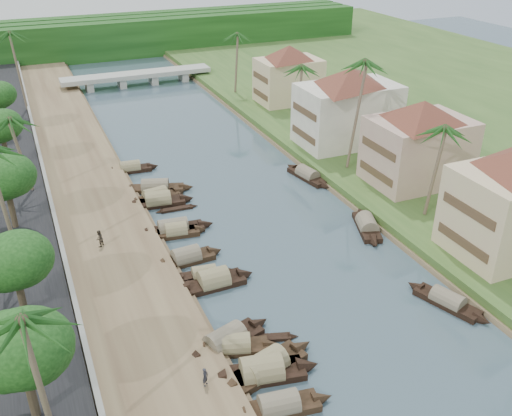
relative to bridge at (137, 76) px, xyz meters
name	(u,v)px	position (x,y,z in m)	size (l,w,h in m)	color
ground	(323,293)	(0.00, -72.00, -1.72)	(220.00, 220.00, 0.00)	#3B4E59
left_bank	(98,222)	(-16.00, -52.00, -1.32)	(10.00, 180.00, 0.80)	brown
right_bank	(377,167)	(19.00, -52.00, -1.12)	(16.00, 180.00, 1.20)	#304F1F
road	(12,235)	(-24.50, -52.00, -1.02)	(8.00, 180.00, 1.40)	black
retaining_wall	(56,221)	(-20.20, -52.00, -0.37)	(0.40, 180.00, 1.10)	gray
treeline	(109,37)	(0.00, 28.00, 2.28)	(120.00, 14.00, 8.00)	black
bridge	(137,76)	(0.00, 0.00, 0.00)	(28.00, 4.00, 2.40)	#9C9D93
building_mid	(419,141)	(19.99, -58.00, 4.41)	(14.11, 14.11, 9.70)	tan
building_far	(348,106)	(18.99, -44.00, 4.66)	(15.59, 15.59, 10.20)	silver
building_distant	(289,73)	(19.99, -24.00, 4.16)	(12.62, 12.62, 9.20)	tan
sampan_0	(279,407)	(-9.19, -82.46, -1.31)	(7.92, 2.58, 2.07)	black
sampan_1	(262,372)	(-8.99, -79.13, -1.30)	(8.96, 3.55, 2.55)	black
sampan_2	(265,368)	(-8.59, -78.81, -1.30)	(9.45, 4.42, 2.42)	black
sampan_3	(226,342)	(-10.21, -75.07, -1.30)	(8.90, 4.47, 2.34)	black
sampan_4	(234,347)	(-9.82, -75.81, -1.31)	(7.40, 3.72, 2.09)	black
sampan_5	(214,282)	(-8.42, -67.22, -1.30)	(7.86, 2.31, 2.47)	black
sampan_6	(186,258)	(-9.51, -62.55, -1.31)	(7.57, 2.27, 2.23)	black
sampan_7	(204,275)	(-8.83, -65.83, -1.32)	(6.46, 2.06, 1.76)	black
sampan_8	(176,232)	(-9.03, -57.39, -1.31)	(6.70, 2.43, 2.06)	black
sampan_9	(173,229)	(-9.13, -56.65, -1.31)	(8.89, 2.41, 2.22)	black
sampan_10	(156,197)	(-8.96, -48.71, -1.31)	(7.94, 2.91, 2.15)	black
sampan_11	(158,202)	(-9.00, -50.01, -1.30)	(8.49, 2.86, 2.37)	black
sampan_12	(155,188)	(-8.38, -46.29, -1.31)	(9.30, 4.56, 2.20)	black
sampan_13	(130,169)	(-9.91, -39.55, -1.31)	(7.43, 2.19, 2.03)	black
sampan_14	(447,301)	(8.77, -77.68, -1.31)	(4.09, 8.02, 1.97)	black
sampan_15	(367,226)	(9.65, -64.03, -1.31)	(4.32, 8.34, 2.21)	black
sampan_16	(307,175)	(9.87, -50.30, -1.31)	(3.13, 8.72, 2.11)	black
canoe_1	(268,338)	(-6.89, -75.64, -1.62)	(4.84, 2.22, 0.78)	black
canoe_2	(177,209)	(-7.43, -52.00, -1.62)	(4.94, 0.92, 0.71)	black
palm_1	(439,130)	(16.00, -65.43, 8.77)	(3.20, 3.20, 11.05)	brown
palm_2	(358,65)	(15.00, -51.62, 12.20)	(3.20, 3.20, 14.62)	brown
palm_3	(300,68)	(16.00, -35.56, 8.12)	(3.20, 3.20, 10.39)	brown
palm_4	(28,321)	(-23.00, -81.87, 9.81)	(3.20, 3.20, 11.94)	brown
palm_6	(16,120)	(-22.00, -43.39, 8.07)	(3.20, 3.20, 10.13)	brown
palm_7	(235,35)	(14.00, -15.43, 9.19)	(3.20, 3.20, 11.50)	brown
palm_8	(12,34)	(-20.50, -11.74, 11.28)	(3.20, 3.20, 13.47)	brown
tree_1	(20,349)	(-24.00, -77.86, 5.10)	(5.47, 5.47, 7.75)	#483B29
tree_2	(13,261)	(-24.00, -66.70, 4.55)	(5.22, 5.22, 7.09)	#483B29
tree_3	(5,178)	(-24.00, -51.61, 5.05)	(5.16, 5.16, 7.58)	#483B29
tree_4	(0,127)	(-24.00, -35.36, 4.88)	(4.58, 4.58, 7.18)	#483B29
tree_6	(373,101)	(24.00, -42.55, 4.27)	(4.02, 4.02, 6.56)	#483B29
person_near	(205,377)	(-13.16, -79.06, -0.20)	(0.53, 0.35, 1.44)	#24252C
person_far	(99,239)	(-16.71, -57.79, -0.07)	(0.83, 0.65, 1.71)	#312A22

